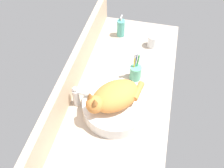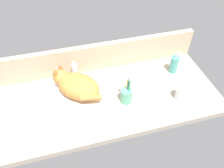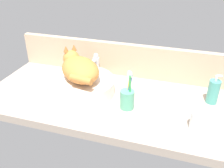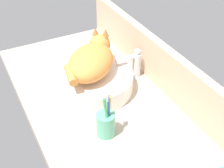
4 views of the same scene
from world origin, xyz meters
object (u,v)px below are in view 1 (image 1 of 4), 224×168
Objects in this scene: sink_basin at (116,107)px; toothbrush_cup at (135,72)px; soap_dispenser at (121,28)px; water_glass at (152,42)px; cat at (114,97)px; faucet at (78,95)px.

sink_basin is 26.49cm from toothbrush_cup.
water_glass is (-6.34, -22.79, -2.63)cm from soap_dispenser.
cat is at bearing 165.66° from toothbrush_cup.
sink_basin is 2.50× the size of faucet.
toothbrush_cup reaches higher than soap_dispenser.
cat is 1.97× the size of soap_dispenser.
cat reaches higher than faucet.
faucet is 64.28cm from soap_dispenser.
water_glass reaches higher than sink_basin.
faucet is 65.89cm from water_glass.
sink_basin is 4.27× the size of water_glass.
toothbrush_cup is (25.64, -26.30, -2.19)cm from faucet.
water_glass is at bearing -11.10° from toothbrush_cup.
water_glass is (31.56, -6.19, -1.70)cm from toothbrush_cup.
sink_basin is 9.71cm from cat.
toothbrush_cup reaches higher than sink_basin.
soap_dispenser is 23.80cm from water_glass.
sink_basin is at bearing -170.52° from soap_dispenser.
water_glass is (58.37, -13.04, -10.05)cm from cat.
soap_dispenser reaches higher than sink_basin.
water_glass is (57.34, -12.15, -0.44)cm from sink_basin.
faucet is 36.79cm from toothbrush_cup.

